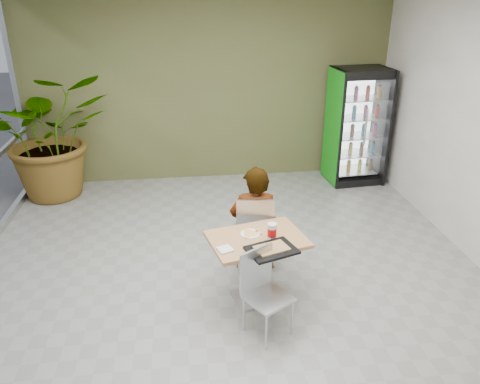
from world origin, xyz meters
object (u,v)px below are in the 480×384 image
(chair_near, at_px, (262,285))
(seated_woman, at_px, (255,231))
(cafeteria_tray, at_px, (272,250))
(chair_far, at_px, (255,228))
(potted_plant, at_px, (51,135))
(soda_cup, at_px, (272,231))
(beverage_fridge, at_px, (357,127))
(dining_table, at_px, (257,256))

(chair_near, height_order, seated_woman, seated_woman)
(chair_near, distance_m, cafeteria_tray, 0.35)
(chair_far, relative_size, chair_near, 1.11)
(chair_near, bearing_deg, potted_plant, 95.27)
(chair_near, distance_m, potted_plant, 4.53)
(chair_far, distance_m, potted_plant, 3.81)
(soda_cup, height_order, potted_plant, potted_plant)
(chair_near, bearing_deg, seated_woman, 53.54)
(cafeteria_tray, relative_size, beverage_fridge, 0.24)
(dining_table, relative_size, potted_plant, 0.55)
(chair_far, xyz_separation_m, potted_plant, (-2.78, 2.58, 0.42))
(soda_cup, distance_m, cafeteria_tray, 0.26)
(chair_far, xyz_separation_m, beverage_fridge, (2.11, 2.53, 0.39))
(chair_near, xyz_separation_m, cafeteria_tray, (0.12, 0.19, 0.26))
(dining_table, distance_m, beverage_fridge, 3.80)
(cafeteria_tray, bearing_deg, chair_near, -122.06)
(chair_far, bearing_deg, cafeteria_tray, 97.35)
(seated_woman, relative_size, potted_plant, 0.81)
(dining_table, height_order, seated_woman, seated_woman)
(beverage_fridge, distance_m, potted_plant, 4.88)
(cafeteria_tray, height_order, potted_plant, potted_plant)
(cafeteria_tray, distance_m, beverage_fridge, 3.96)
(chair_far, relative_size, potted_plant, 0.49)
(chair_near, relative_size, beverage_fridge, 0.45)
(dining_table, bearing_deg, chair_far, 83.56)
(cafeteria_tray, bearing_deg, seated_woman, 91.64)
(dining_table, relative_size, soda_cup, 6.46)
(seated_woman, height_order, cafeteria_tray, seated_woman)
(chair_far, distance_m, seated_woman, 0.09)
(beverage_fridge, bearing_deg, dining_table, -129.64)
(dining_table, height_order, potted_plant, potted_plant)
(chair_far, height_order, beverage_fridge, beverage_fridge)
(cafeteria_tray, xyz_separation_m, potted_plant, (-2.81, 3.42, 0.21))
(seated_woman, bearing_deg, dining_table, 88.29)
(dining_table, distance_m, soda_cup, 0.33)
(chair_near, relative_size, soda_cup, 5.14)
(beverage_fridge, bearing_deg, chair_far, -134.35)
(cafeteria_tray, distance_m, potted_plant, 4.43)
(dining_table, relative_size, chair_near, 1.26)
(chair_far, bearing_deg, dining_table, 88.58)
(chair_far, relative_size, seated_woman, 0.60)
(seated_woman, bearing_deg, chair_near, 89.93)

